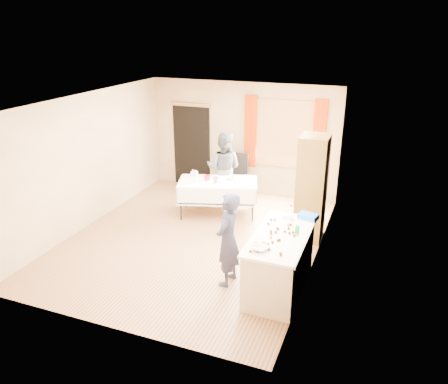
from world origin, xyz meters
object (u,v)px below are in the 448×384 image
at_px(party_table, 218,194).
at_px(woman, 224,168).
at_px(chair, 237,184).
at_px(cabinet, 312,189).
at_px(counter, 280,262).
at_px(girl, 228,240).

height_order(party_table, woman, woman).
height_order(party_table, chair, chair).
distance_m(party_table, woman, 0.74).
bearing_deg(cabinet, chair, 142.53).
distance_m(counter, party_table, 2.96).
bearing_deg(girl, chair, -159.48).
bearing_deg(girl, counter, 102.92).
bearing_deg(woman, cabinet, 150.70).
xyz_separation_m(chair, woman, (-0.14, -0.49, 0.51)).
relative_size(chair, woman, 0.62).
xyz_separation_m(chair, girl, (1.09, -3.51, 0.45)).
xyz_separation_m(counter, girl, (-0.78, -0.13, 0.30)).
distance_m(cabinet, counter, 1.94).
bearing_deg(party_table, chair, 70.45).
bearing_deg(girl, party_table, -151.52).
height_order(party_table, girl, girl).
distance_m(party_table, girl, 2.67).
distance_m(cabinet, girl, 2.20).
distance_m(counter, girl, 0.85).
relative_size(chair, girl, 0.68).
height_order(cabinet, party_table, cabinet).
relative_size(girl, woman, 0.92).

